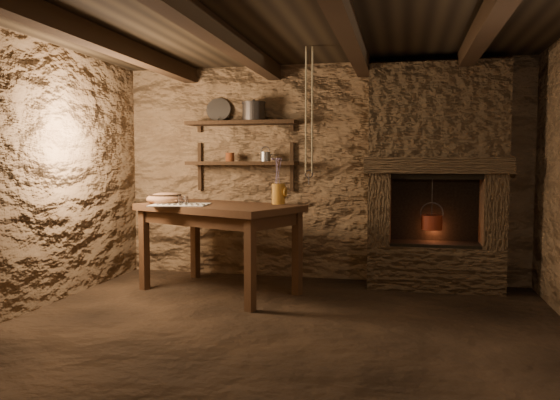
% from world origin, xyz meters
% --- Properties ---
extents(floor, '(4.50, 4.50, 0.00)m').
position_xyz_m(floor, '(0.00, 0.00, 0.00)').
color(floor, black).
rests_on(floor, ground).
extents(back_wall, '(4.50, 0.04, 2.40)m').
position_xyz_m(back_wall, '(0.00, 2.00, 1.20)').
color(back_wall, '#4D3724').
rests_on(back_wall, floor).
extents(front_wall, '(4.50, 0.04, 2.40)m').
position_xyz_m(front_wall, '(0.00, -2.00, 1.20)').
color(front_wall, '#4D3724').
rests_on(front_wall, floor).
extents(left_wall, '(0.04, 4.00, 2.40)m').
position_xyz_m(left_wall, '(-2.25, 0.00, 1.20)').
color(left_wall, '#4D3724').
rests_on(left_wall, floor).
extents(ceiling, '(4.50, 4.00, 0.04)m').
position_xyz_m(ceiling, '(0.00, 0.00, 2.40)').
color(ceiling, black).
rests_on(ceiling, back_wall).
extents(beam_far_left, '(0.14, 3.95, 0.16)m').
position_xyz_m(beam_far_left, '(-1.50, 0.00, 2.31)').
color(beam_far_left, black).
rests_on(beam_far_left, ceiling).
extents(beam_mid_left, '(0.14, 3.95, 0.16)m').
position_xyz_m(beam_mid_left, '(-0.50, 0.00, 2.31)').
color(beam_mid_left, black).
rests_on(beam_mid_left, ceiling).
extents(beam_mid_right, '(0.14, 3.95, 0.16)m').
position_xyz_m(beam_mid_right, '(0.50, 0.00, 2.31)').
color(beam_mid_right, black).
rests_on(beam_mid_right, ceiling).
extents(beam_far_right, '(0.14, 3.95, 0.16)m').
position_xyz_m(beam_far_right, '(1.50, 0.00, 2.31)').
color(beam_far_right, black).
rests_on(beam_far_right, ceiling).
extents(shelf_lower, '(1.25, 0.30, 0.04)m').
position_xyz_m(shelf_lower, '(-0.85, 1.84, 1.30)').
color(shelf_lower, black).
rests_on(shelf_lower, back_wall).
extents(shelf_upper, '(1.25, 0.30, 0.04)m').
position_xyz_m(shelf_upper, '(-0.85, 1.84, 1.75)').
color(shelf_upper, black).
rests_on(shelf_upper, back_wall).
extents(hearth, '(1.43, 0.51, 2.30)m').
position_xyz_m(hearth, '(1.25, 1.77, 1.23)').
color(hearth, '#36281B').
rests_on(hearth, floor).
extents(work_table, '(1.78, 1.43, 0.89)m').
position_xyz_m(work_table, '(-0.87, 1.11, 0.48)').
color(work_table, '#362113').
rests_on(work_table, floor).
extents(linen_cloth, '(0.61, 0.52, 0.01)m').
position_xyz_m(linen_cloth, '(-1.21, 0.94, 0.89)').
color(linen_cloth, beige).
rests_on(linen_cloth, work_table).
extents(pewter_cutlery_row, '(0.48, 0.24, 0.01)m').
position_xyz_m(pewter_cutlery_row, '(-1.21, 0.92, 0.90)').
color(pewter_cutlery_row, '#99998B').
rests_on(pewter_cutlery_row, linen_cloth).
extents(drinking_glasses, '(0.18, 0.05, 0.07)m').
position_xyz_m(drinking_glasses, '(-1.20, 1.04, 0.93)').
color(drinking_glasses, white).
rests_on(drinking_glasses, linen_cloth).
extents(stoneware_jug, '(0.15, 0.14, 0.47)m').
position_xyz_m(stoneware_jug, '(-0.30, 1.28, 1.09)').
color(stoneware_jug, '#AE7221').
rests_on(stoneware_jug, work_table).
extents(wooden_bowl, '(0.40, 0.40, 0.13)m').
position_xyz_m(wooden_bowl, '(-1.45, 1.12, 0.93)').
color(wooden_bowl, '#956240').
rests_on(wooden_bowl, work_table).
extents(iron_stockpot, '(0.28, 0.28, 0.19)m').
position_xyz_m(iron_stockpot, '(-0.71, 1.84, 1.86)').
color(iron_stockpot, '#2D2A28').
rests_on(iron_stockpot, shelf_upper).
extents(tin_pan, '(0.29, 0.16, 0.28)m').
position_xyz_m(tin_pan, '(-1.15, 1.94, 1.91)').
color(tin_pan, gray).
rests_on(tin_pan, shelf_upper).
extents(small_kettle, '(0.18, 0.15, 0.16)m').
position_xyz_m(small_kettle, '(-0.58, 1.84, 1.37)').
color(small_kettle, gray).
rests_on(small_kettle, shelf_lower).
extents(rusty_tin, '(0.12, 0.12, 0.10)m').
position_xyz_m(rusty_tin, '(-0.99, 1.84, 1.37)').
color(rusty_tin, '#632B13').
rests_on(rusty_tin, shelf_lower).
extents(red_pot, '(0.25, 0.25, 0.54)m').
position_xyz_m(red_pot, '(1.22, 1.72, 0.71)').
color(red_pot, maroon).
rests_on(red_pot, hearth).
extents(hanging_ropes, '(0.08, 0.08, 1.20)m').
position_xyz_m(hanging_ropes, '(0.05, 1.05, 1.80)').
color(hanging_ropes, tan).
rests_on(hanging_ropes, ceiling).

